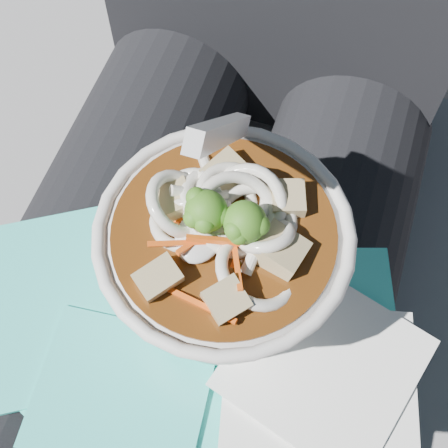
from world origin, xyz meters
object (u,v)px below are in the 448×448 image
(person_body, at_px, (225,196))
(plastic_bag, at_px, (160,337))
(lap, at_px, (194,295))
(stone_ledge, at_px, (237,275))
(udon_bowl, at_px, (224,253))

(person_body, height_order, plastic_bag, person_body)
(lap, relative_size, plastic_bag, 1.34)
(stone_ledge, bearing_deg, lap, -90.00)
(udon_bowl, bearing_deg, stone_ledge, 101.95)
(person_body, height_order, udon_bowl, person_body)
(stone_ledge, xyz_separation_m, lap, (0.00, -0.15, 0.29))
(person_body, bearing_deg, lap, -90.00)
(plastic_bag, distance_m, udon_bowl, 0.09)
(plastic_bag, bearing_deg, person_body, 90.59)
(plastic_bag, relative_size, udon_bowl, 1.73)
(lap, xyz_separation_m, plastic_bag, (0.00, -0.07, 0.09))
(lap, bearing_deg, plastic_bag, -88.64)
(stone_ledge, xyz_separation_m, person_body, (0.00, -0.06, 0.32))
(stone_ledge, height_order, person_body, person_body)
(person_body, relative_size, udon_bowl, 4.71)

